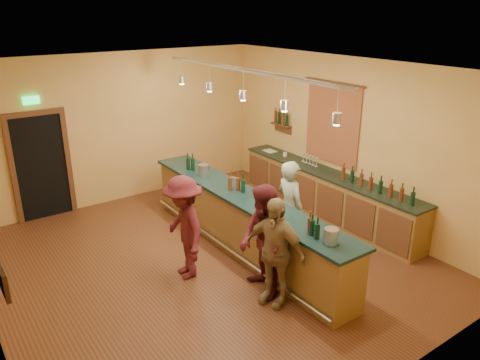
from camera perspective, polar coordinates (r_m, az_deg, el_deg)
floor at (r=8.06m, az=-3.96°, el=-9.89°), size 7.00×7.00×0.00m
ceiling at (r=7.01m, az=-4.61°, el=13.30°), size 6.50×7.00×0.02m
wall_back at (r=10.42m, az=-14.42°, el=6.12°), size 6.50×0.02×3.20m
wall_front at (r=5.00m, az=17.53°, el=-10.16°), size 6.50×0.02×3.20m
wall_right at (r=9.40m, az=12.94°, el=4.72°), size 0.02×7.00×3.20m
doorway at (r=10.07m, az=-23.11°, el=1.79°), size 1.15×0.09×2.48m
tapestry at (r=9.58m, az=11.20°, el=6.70°), size 0.03×1.40×1.60m
bottle_shelf at (r=10.64m, az=5.05°, el=7.35°), size 0.17×0.55×0.54m
back_counter at (r=9.67m, az=10.52°, el=-1.63°), size 0.60×4.55×1.27m
tasting_bar at (r=8.14m, az=0.36°, el=-4.71°), size 0.74×5.10×1.38m
pendant_track at (r=7.45m, az=0.40°, el=12.09°), size 0.11×4.60×0.50m
bartender at (r=7.97m, az=6.12°, el=-3.49°), size 0.43×0.63×1.69m
customer_a at (r=6.81m, az=2.95°, el=-7.62°), size 0.80×0.95×1.73m
customer_b at (r=6.68m, az=4.20°, el=-8.70°), size 0.71×1.04×1.64m
customer_c at (r=7.33m, az=-6.84°, el=-5.80°), size 0.78×1.17×1.68m
bar_stool at (r=9.63m, az=-1.35°, el=-0.69°), size 0.36×0.36×0.74m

